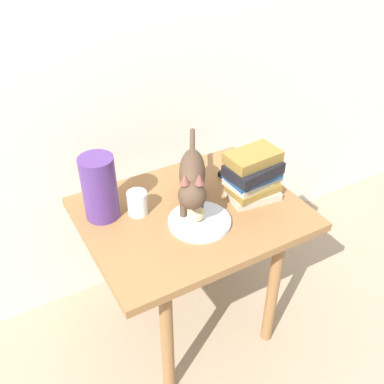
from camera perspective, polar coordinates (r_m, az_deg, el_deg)
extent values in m
plane|color=gray|center=(2.01, 0.00, -15.87)|extent=(6.00, 6.00, 0.00)
cube|color=silver|center=(1.69, -7.48, 19.22)|extent=(4.00, 0.04, 2.20)
cube|color=olive|center=(1.59, 0.00, -2.77)|extent=(0.75, 0.60, 0.03)
cylinder|color=olive|center=(1.60, -3.15, -18.16)|extent=(0.04, 0.04, 0.57)
cylinder|color=olive|center=(1.76, 10.20, -12.05)|extent=(0.04, 0.04, 0.57)
cylinder|color=olive|center=(1.88, -9.46, -8.27)|extent=(0.04, 0.04, 0.57)
cylinder|color=olive|center=(2.02, 2.38, -3.97)|extent=(0.04, 0.04, 0.57)
cylinder|color=silver|center=(1.52, 0.96, -3.73)|extent=(0.21, 0.21, 0.01)
ellipsoid|color=#E0BC7A|center=(1.51, 0.50, -2.59)|extent=(0.09, 0.10, 0.05)
cylinder|color=#4C3828|center=(1.51, 1.15, -1.92)|extent=(0.02, 0.02, 0.10)
cylinder|color=#4C3828|center=(1.51, -1.12, -1.92)|extent=(0.02, 0.02, 0.10)
cylinder|color=#4C3828|center=(1.64, 1.08, 1.51)|extent=(0.02, 0.02, 0.10)
cylinder|color=#4C3828|center=(1.64, -1.01, 1.51)|extent=(0.02, 0.02, 0.10)
ellipsoid|color=#4C3828|center=(1.53, 0.03, 2.48)|extent=(0.21, 0.27, 0.11)
sphere|color=#4C3828|center=(1.40, 0.01, -0.45)|extent=(0.09, 0.09, 0.09)
cone|color=brown|center=(1.37, 0.93, 1.66)|extent=(0.03, 0.03, 0.03)
cone|color=brown|center=(1.37, -0.91, 1.66)|extent=(0.03, 0.03, 0.03)
cylinder|color=#4C3828|center=(1.70, 0.05, 6.52)|extent=(0.10, 0.15, 0.02)
cube|color=#BCB299|center=(1.65, 7.74, -0.30)|extent=(0.19, 0.13, 0.03)
cube|color=olive|center=(1.63, 7.79, 0.55)|extent=(0.18, 0.12, 0.03)
cube|color=#BCB299|center=(1.63, 7.66, 1.57)|extent=(0.20, 0.14, 0.02)
cube|color=#1E4C8C|center=(1.61, 7.63, 2.21)|extent=(0.19, 0.13, 0.03)
cube|color=black|center=(1.58, 7.76, 2.87)|extent=(0.20, 0.15, 0.04)
cube|color=olive|center=(1.57, 7.74, 4.38)|extent=(0.19, 0.12, 0.04)
cylinder|color=#4C2D72|center=(1.52, -11.62, 0.52)|extent=(0.12, 0.12, 0.23)
cylinder|color=silver|center=(1.56, -6.92, -1.39)|extent=(0.07, 0.07, 0.08)
cylinder|color=silver|center=(1.57, -6.87, -1.98)|extent=(0.06, 0.06, 0.04)
cube|color=black|center=(1.79, 5.29, 3.03)|extent=(0.16, 0.09, 0.02)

